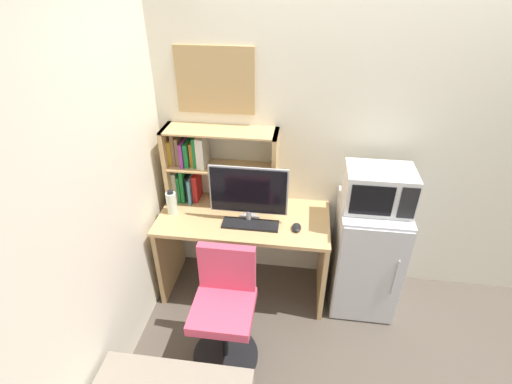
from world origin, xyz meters
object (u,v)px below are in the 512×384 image
microwave (379,189)px  computer_mouse (296,227)px  monitor (248,193)px  desk_chair (225,313)px  keyboard (251,224)px  water_bottle (172,203)px  mini_fridge (365,255)px  hutch_bookshelf (204,163)px  wall_corkboard (215,81)px

microwave → computer_mouse: bearing=-167.4°
monitor → desk_chair: (-0.08, -0.60, -0.60)m
keyboard → water_bottle: (-0.63, 0.09, 0.08)m
keyboard → mini_fridge: bearing=7.7°
hutch_bookshelf → mini_fridge: hutch_bookshelf is taller
desk_chair → wall_corkboard: bearing=102.5°
desk_chair → mini_fridge: bearing=33.6°
water_bottle → hutch_bookshelf: bearing=44.0°
desk_chair → wall_corkboard: 1.62m
microwave → wall_corkboard: (-1.20, 0.28, 0.64)m
monitor → desk_chair: size_ratio=0.66×
computer_mouse → microwave: microwave is taller
computer_mouse → mini_fridge: bearing=12.3°
computer_mouse → hutch_bookshelf: bearing=158.1°
mini_fridge → desk_chair: (-0.99, -0.66, -0.06)m
computer_mouse → microwave: (0.55, 0.12, 0.30)m
hutch_bookshelf → keyboard: bearing=-36.4°
water_bottle → wall_corkboard: (0.32, 0.31, 0.86)m
monitor → keyboard: (0.02, -0.06, -0.24)m
water_bottle → mini_fridge: (1.52, 0.03, -0.38)m
water_bottle → mini_fridge: size_ratio=0.21×
hutch_bookshelf → water_bottle: (-0.22, -0.21, -0.25)m
hutch_bookshelf → microwave: bearing=-7.7°
hutch_bookshelf → computer_mouse: (0.75, -0.30, -0.32)m
wall_corkboard → monitor: bearing=-50.1°
hutch_bookshelf → computer_mouse: hutch_bookshelf is taller
keyboard → desk_chair: 0.65m
keyboard → desk_chair: bearing=-100.3°
computer_mouse → water_bottle: bearing=174.8°
monitor → wall_corkboard: size_ratio=1.01×
keyboard → microwave: microwave is taller
hutch_bookshelf → mini_fridge: 1.45m
wall_corkboard → water_bottle: bearing=-135.7°
keyboard → computer_mouse: 0.34m
computer_mouse → mini_fridge: mini_fridge is taller
hutch_bookshelf → computer_mouse: size_ratio=8.09×
keyboard → water_bottle: bearing=172.0°
water_bottle → microwave: microwave is taller
computer_mouse → wall_corkboard: (-0.65, 0.40, 0.94)m
water_bottle → monitor: bearing=-2.6°
microwave → desk_chair: bearing=-146.3°
monitor → mini_fridge: 1.06m
desk_chair → monitor: bearing=82.8°
hutch_bookshelf → keyboard: hutch_bookshelf is taller
monitor → microwave: bearing=4.0°
water_bottle → computer_mouse: bearing=-5.2°
monitor → wall_corkboard: bearing=129.9°
keyboard → computer_mouse: size_ratio=3.91×
monitor → water_bottle: bearing=177.4°
computer_mouse → monitor: bearing=170.6°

